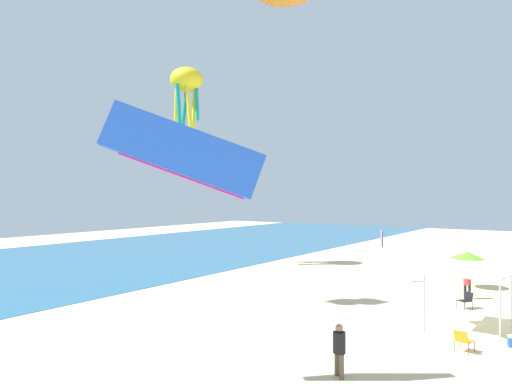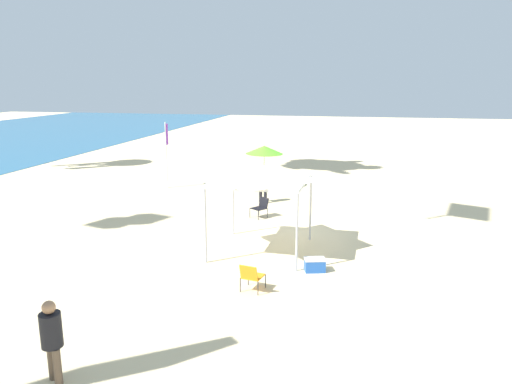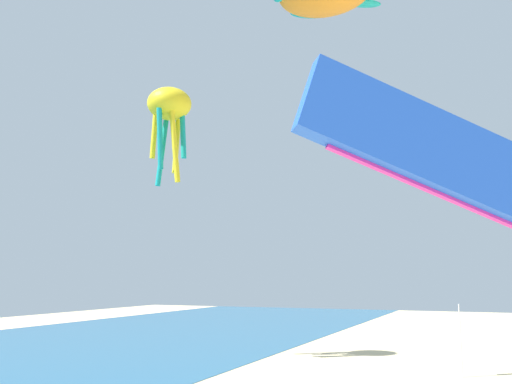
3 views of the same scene
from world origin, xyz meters
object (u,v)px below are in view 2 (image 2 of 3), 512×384
canopy_tent (262,174)px  banner_flag (166,149)px  folding_chair_right_of_tent (261,206)px  beach_umbrella (264,150)px  person_by_tent (52,335)px  person_kite_handler (263,182)px  folding_chair_facing_ocean (251,275)px  cooler_box (315,265)px

canopy_tent → banner_flag: (8.51, 6.83, -0.54)m
canopy_tent → folding_chair_right_of_tent: (3.96, 0.84, -2.16)m
canopy_tent → beach_umbrella: bearing=10.7°
person_by_tent → person_kite_handler: (14.40, -1.10, 0.01)m
folding_chair_facing_ocean → cooler_box: size_ratio=1.16×
person_kite_handler → person_by_tent: bearing=116.7°
canopy_tent → banner_flag: size_ratio=0.90×
cooler_box → person_kite_handler: person_kite_handler is taller
canopy_tent → folding_chair_right_of_tent: size_ratio=3.85×
folding_chair_right_of_tent → person_kite_handler: size_ratio=0.49×
canopy_tent → cooler_box: canopy_tent is taller
folding_chair_right_of_tent → canopy_tent: bearing=-42.6°
banner_flag → person_by_tent: size_ratio=2.08×
canopy_tent → beach_umbrella: size_ratio=1.40×
person_by_tent → canopy_tent: bearing=109.3°
beach_umbrella → folding_chair_facing_ocean: bearing=-170.3°
canopy_tent → folding_chair_facing_ocean: (-3.25, -0.38, -2.16)m
cooler_box → person_by_tent: 7.85m
beach_umbrella → cooler_box: size_ratio=3.17×
canopy_tent → banner_flag: bearing=38.8°
person_by_tent → person_kite_handler: 14.44m
canopy_tent → folding_chair_facing_ocean: canopy_tent is taller
beach_umbrella → cooler_box: bearing=-161.4°
banner_flag → person_kite_handler: banner_flag is taller
canopy_tent → beach_umbrella: 9.92m
person_kite_handler → banner_flag: bearing=10.7°
folding_chair_facing_ocean → person_by_tent: (-4.72, 2.73, 0.51)m
canopy_tent → person_by_tent: bearing=163.6°
beach_umbrella → banner_flag: 5.15m
banner_flag → canopy_tent: bearing=-141.2°
cooler_box → banner_flag: size_ratio=0.20×
person_by_tent → folding_chair_right_of_tent: bearing=118.5°
beach_umbrella → person_kite_handler: 3.50m
canopy_tent → person_kite_handler: canopy_tent is taller
person_by_tent → person_kite_handler: size_ratio=0.99×
folding_chair_facing_ocean → beach_umbrella: bearing=-68.9°
beach_umbrella → banner_flag: bearing=103.7°
folding_chair_right_of_tent → banner_flag: 7.70m
folding_chair_facing_ocean → folding_chair_right_of_tent: (7.21, 1.22, 0.00)m
beach_umbrella → cooler_box: (-11.16, -3.76, -1.81)m
beach_umbrella → person_kite_handler: bearing=-169.9°
cooler_box → banner_flag: banner_flag is taller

